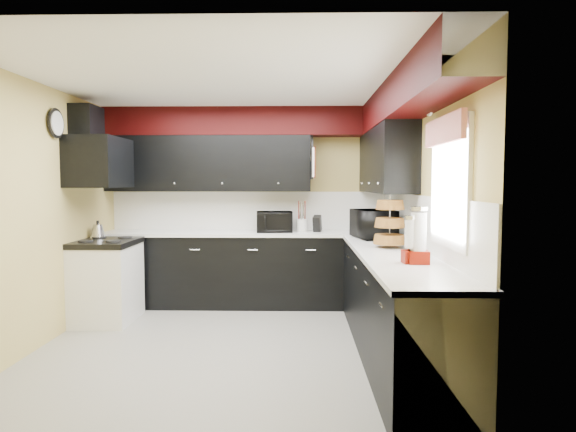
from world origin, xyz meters
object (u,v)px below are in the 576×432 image
(kettle, at_px, (98,231))
(toaster_oven, at_px, (274,222))
(knife_block, at_px, (317,224))
(utensil_crock, at_px, (302,225))
(microwave, at_px, (374,224))

(kettle, bearing_deg, toaster_oven, 14.21)
(knife_block, height_order, kettle, knife_block)
(toaster_oven, xyz_separation_m, kettle, (-2.03, -0.51, -0.07))
(knife_block, xyz_separation_m, kettle, (-2.57, -0.53, -0.04))
(utensil_crock, bearing_deg, knife_block, -4.20)
(utensil_crock, relative_size, kettle, 0.92)
(toaster_oven, relative_size, knife_block, 2.20)
(microwave, relative_size, utensil_crock, 3.59)
(toaster_oven, height_order, utensil_crock, toaster_oven)
(utensil_crock, bearing_deg, toaster_oven, -175.22)
(microwave, relative_size, knife_block, 2.85)
(toaster_oven, relative_size, microwave, 0.77)
(toaster_oven, bearing_deg, microwave, -34.09)
(knife_block, bearing_deg, microwave, -34.15)
(utensil_crock, relative_size, knife_block, 0.79)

